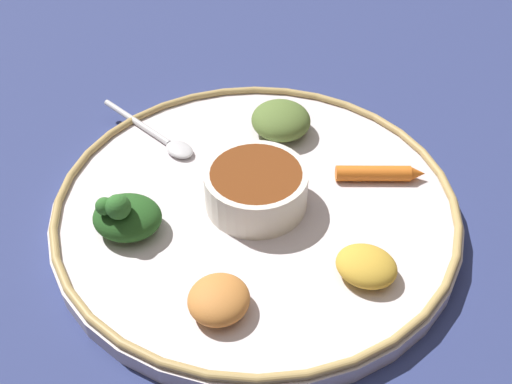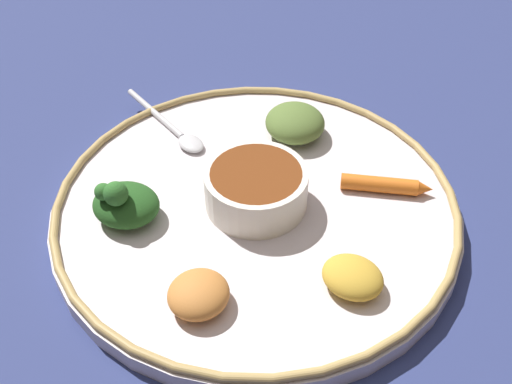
# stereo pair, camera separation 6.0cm
# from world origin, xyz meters

# --- Properties ---
(ground_plane) EXTENTS (2.40, 2.40, 0.00)m
(ground_plane) POSITION_xyz_m (0.00, 0.00, 0.00)
(ground_plane) COLOR navy
(platter) EXTENTS (0.40, 0.40, 0.02)m
(platter) POSITION_xyz_m (0.00, 0.00, 0.01)
(platter) COLOR silver
(platter) RESTS_ON ground_plane
(platter_rim) EXTENTS (0.39, 0.39, 0.01)m
(platter_rim) POSITION_xyz_m (0.00, 0.00, 0.02)
(platter_rim) COLOR tan
(platter_rim) RESTS_ON platter
(center_bowl) EXTENTS (0.10, 0.10, 0.04)m
(center_bowl) POSITION_xyz_m (0.00, 0.00, 0.04)
(center_bowl) COLOR silver
(center_bowl) RESTS_ON platter
(spoon) EXTENTS (0.07, 0.14, 0.01)m
(spoon) POSITION_xyz_m (0.05, 0.13, 0.02)
(spoon) COLOR silver
(spoon) RESTS_ON platter
(greens_pile) EXTENTS (0.07, 0.07, 0.05)m
(greens_pile) POSITION_xyz_m (-0.08, 0.10, 0.04)
(greens_pile) COLOR #23511E
(greens_pile) RESTS_ON platter
(carrot_near_spoon) EXTENTS (0.05, 0.09, 0.02)m
(carrot_near_spoon) POSITION_xyz_m (0.08, -0.10, 0.03)
(carrot_near_spoon) COLOR orange
(carrot_near_spoon) RESTS_ON platter
(mound_squash) EXTENTS (0.06, 0.06, 0.03)m
(mound_squash) POSITION_xyz_m (-0.13, -0.02, 0.03)
(mound_squash) COLOR #C67A38
(mound_squash) RESTS_ON platter
(mound_collards) EXTENTS (0.09, 0.09, 0.03)m
(mound_collards) POSITION_xyz_m (0.12, 0.02, 0.04)
(mound_collards) COLOR #567033
(mound_collards) RESTS_ON platter
(mound_lentil_yellow) EXTENTS (0.05, 0.06, 0.02)m
(mound_lentil_yellow) POSITION_xyz_m (-0.05, -0.12, 0.03)
(mound_lentil_yellow) COLOR gold
(mound_lentil_yellow) RESTS_ON platter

